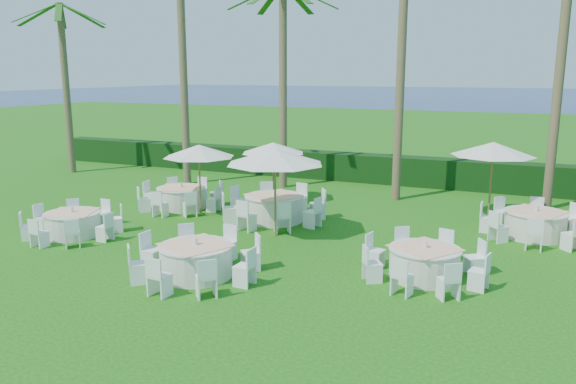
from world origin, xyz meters
name	(u,v)px	position (x,y,z in m)	size (l,w,h in m)	color
ground	(253,268)	(0.00, 0.00, 0.00)	(120.00, 120.00, 0.00)	#14550E
hedge	(377,169)	(0.00, 12.00, 0.60)	(34.00, 1.00, 1.20)	black
ocean	(496,98)	(0.00, 102.00, 0.00)	(260.00, 260.00, 0.00)	#060B41
banquet_table_a	(73,223)	(-6.16, 0.45, 0.37)	(2.82, 2.82, 0.87)	silver
banquet_table_b	(196,260)	(-1.00, -1.00, 0.41)	(3.08, 3.08, 0.94)	silver
banquet_table_c	(424,262)	(3.96, 1.00, 0.39)	(2.94, 2.94, 0.90)	silver
banquet_table_d	(181,197)	(-5.15, 4.60, 0.40)	(2.99, 2.99, 0.91)	silver
banquet_table_e	(274,207)	(-1.41, 4.33, 0.44)	(3.36, 3.36, 1.01)	silver
banquet_table_f	(535,223)	(6.36, 5.65, 0.41)	(3.08, 3.08, 0.94)	silver
umbrella_a	(199,151)	(-4.03, 4.08, 2.17)	(2.39, 2.39, 2.38)	brown
umbrella_b	(275,156)	(-0.66, 2.77, 2.37)	(2.86, 2.86, 2.59)	brown
umbrella_c	(273,148)	(-2.54, 6.73, 2.03)	(2.34, 2.34, 2.22)	brown
umbrella_d	(493,149)	(4.97, 7.29, 2.32)	(2.65, 2.65, 2.54)	brown
palm_a	(183,62)	(-7.44, 8.48, 5.12)	(4.22, 4.38, 9.31)	brown
palm_b	(283,78)	(-3.33, 9.43, 4.51)	(4.22, 4.38, 8.12)	brown
palm_c	(402,32)	(1.53, 8.96, 6.13)	(4.32, 4.32, 11.30)	brown
palm_d	(561,59)	(6.76, 9.57, 5.15)	(4.34, 4.29, 9.38)	brown
palm_f	(65,80)	(-14.12, 8.73, 4.35)	(4.37, 4.26, 7.82)	brown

